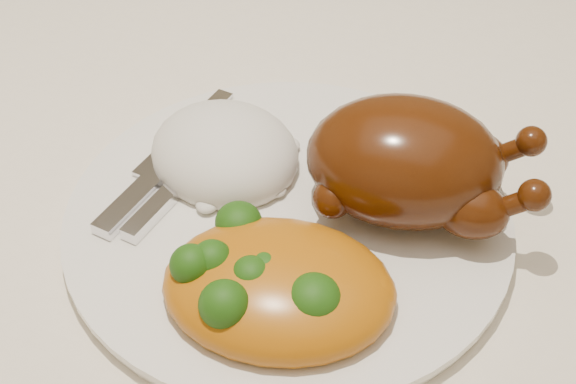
% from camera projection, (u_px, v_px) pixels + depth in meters
% --- Properties ---
extents(dining_table, '(1.60, 0.90, 0.76)m').
position_uv_depth(dining_table, '(308.00, 159.00, 0.78)').
color(dining_table, brown).
rests_on(dining_table, floor).
extents(tablecloth, '(1.73, 1.03, 0.18)m').
position_uv_depth(tablecloth, '(309.00, 98.00, 0.73)').
color(tablecloth, white).
rests_on(tablecloth, dining_table).
extents(dinner_plate, '(0.36, 0.36, 0.01)m').
position_uv_depth(dinner_plate, '(288.00, 220.00, 0.56)').
color(dinner_plate, white).
rests_on(dinner_plate, tablecloth).
extents(roast_chicken, '(0.17, 0.12, 0.08)m').
position_uv_depth(roast_chicken, '(410.00, 162.00, 0.53)').
color(roast_chicken, '#4F2208').
rests_on(roast_chicken, dinner_plate).
extents(rice_mound, '(0.14, 0.14, 0.06)m').
position_uv_depth(rice_mound, '(225.00, 154.00, 0.59)').
color(rice_mound, white).
rests_on(rice_mound, dinner_plate).
extents(mac_and_cheese, '(0.16, 0.14, 0.06)m').
position_uv_depth(mac_and_cheese, '(280.00, 286.00, 0.49)').
color(mac_and_cheese, '#BE5D0C').
rests_on(mac_and_cheese, dinner_plate).
extents(cutlery, '(0.05, 0.18, 0.01)m').
position_uv_depth(cutlery, '(163.00, 178.00, 0.57)').
color(cutlery, silver).
rests_on(cutlery, dinner_plate).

